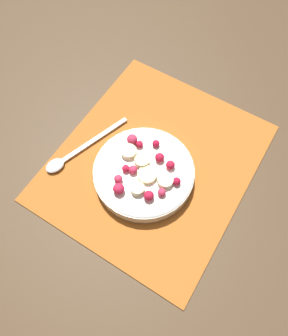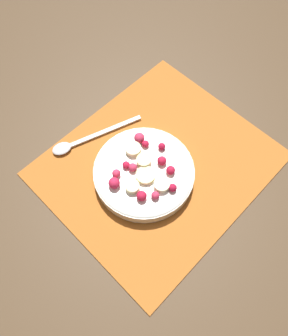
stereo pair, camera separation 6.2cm
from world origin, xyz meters
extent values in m
plane|color=#4C3823|center=(0.00, 0.00, 0.00)|extent=(3.00, 3.00, 0.00)
cube|color=#B26023|center=(0.00, 0.00, 0.00)|extent=(0.43, 0.38, 0.01)
cylinder|color=silver|center=(0.04, 0.00, 0.02)|extent=(0.20, 0.20, 0.03)
torus|color=silver|center=(0.04, 0.00, 0.03)|extent=(0.20, 0.20, 0.01)
cylinder|color=white|center=(0.04, 0.00, 0.03)|extent=(0.18, 0.18, 0.00)
cylinder|color=beige|center=(0.05, 0.01, 0.04)|extent=(0.05, 0.05, 0.01)
cylinder|color=beige|center=(0.08, 0.01, 0.04)|extent=(0.03, 0.03, 0.01)
cylinder|color=#F4EAB7|center=(0.04, 0.05, 0.04)|extent=(0.04, 0.04, 0.01)
cylinder|color=beige|center=(0.03, -0.04, 0.04)|extent=(0.04, 0.04, 0.01)
cylinder|color=beige|center=(0.03, -0.01, 0.04)|extent=(0.04, 0.04, 0.01)
sphere|color=#B21433|center=(-0.02, -0.01, 0.04)|extent=(0.01, 0.01, 0.01)
sphere|color=red|center=(0.01, 0.01, 0.04)|extent=(0.02, 0.02, 0.02)
sphere|color=red|center=(0.00, -0.04, 0.04)|extent=(0.01, 0.01, 0.01)
sphere|color=#D12347|center=(0.10, -0.02, 0.05)|extent=(0.02, 0.02, 0.02)
sphere|color=#DB3356|center=(0.05, -0.02, 0.04)|extent=(0.02, 0.02, 0.02)
sphere|color=red|center=(0.01, 0.04, 0.04)|extent=(0.02, 0.02, 0.02)
sphere|color=#DB3356|center=(0.07, 0.05, 0.04)|extent=(0.02, 0.02, 0.02)
sphere|color=red|center=(0.08, 0.04, 0.04)|extent=(0.02, 0.02, 0.02)
sphere|color=red|center=(0.06, -0.03, 0.04)|extent=(0.01, 0.01, 0.01)
sphere|color=#DB3356|center=(0.09, -0.03, 0.04)|extent=(0.02, 0.02, 0.02)
sphere|color=#DB3356|center=(0.00, -0.05, 0.04)|extent=(0.02, 0.02, 0.02)
sphere|color=#B21433|center=(0.03, 0.07, 0.04)|extent=(0.02, 0.02, 0.02)
cube|color=silver|center=(0.02, -0.13, 0.01)|extent=(0.16, 0.06, 0.00)
ellipsoid|color=silver|center=(0.12, -0.16, 0.01)|extent=(0.05, 0.04, 0.01)
camera|label=1|loc=(0.28, 0.15, 0.60)|focal=35.00mm
camera|label=2|loc=(0.24, 0.20, 0.60)|focal=35.00mm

